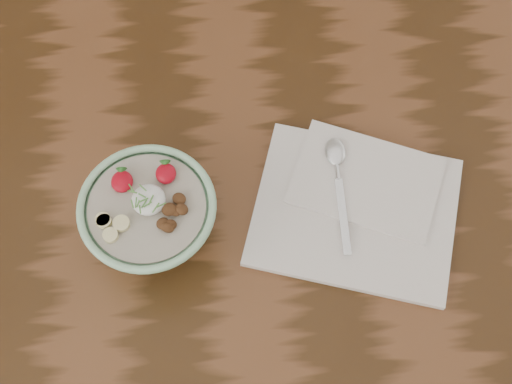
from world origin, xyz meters
The scene contains 4 objects.
table centered at (0.00, 0.00, 65.70)cm, with size 160.00×90.00×75.00cm.
breakfast_bowl centered at (-22.12, -5.03, 80.65)cm, with size 16.82×16.82×11.18cm.
napkin centered at (4.68, -3.52, 75.68)cm, with size 31.43×28.20×1.61cm.
spoon centered at (2.55, 1.63, 76.98)cm, with size 2.96×16.94×0.89cm.
Camera 1 is at (-12.11, -40.02, 162.22)cm, focal length 50.00 mm.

